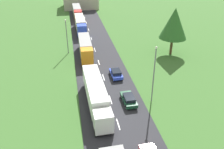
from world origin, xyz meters
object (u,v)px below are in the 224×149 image
object	(u,v)px
truck_second	(96,94)
car_third	(129,99)
tree_oak	(174,23)
car_fourth	(116,73)
truck_third	(85,47)
truck_fourth	(80,24)
lamppost_third	(67,35)
truck_fifth	(77,11)
lamppost_second	(154,72)
truck_sixth	(75,1)

from	to	relation	value
truck_second	car_third	xyz separation A→B (m)	(5.04, -0.35, -1.39)
tree_oak	car_fourth	bearing A→B (deg)	-149.09
truck_third	truck_fourth	distance (m)	17.66
truck_third	lamppost_third	size ratio (longest dim) A/B	1.53
truck_fourth	car_fourth	world-z (taller)	truck_fourth
car_third	tree_oak	bearing A→B (deg)	50.75
truck_fifth	car_third	xyz separation A→B (m)	(5.06, -53.09, -1.30)
truck_third	car_fourth	xyz separation A→B (m)	(4.71, -10.87, -1.29)
truck_third	car_fourth	world-z (taller)	truck_third
lamppost_second	truck_second	bearing A→B (deg)	177.82
car_third	lamppost_second	distance (m)	5.69
truck_second	car_fourth	world-z (taller)	truck_second
truck_sixth	truck_fourth	bearing A→B (deg)	-90.18
truck_third	car_fourth	distance (m)	11.91
truck_fourth	truck_sixth	xyz separation A→B (m)	(0.10, 33.50, -0.02)
truck_third	truck_fifth	bearing A→B (deg)	90.07
truck_second	tree_oak	size ratio (longest dim) A/B	1.36
car_fourth	car_third	bearing A→B (deg)	-87.91
truck_second	truck_sixth	size ratio (longest dim) A/B	0.98
tree_oak	truck_fifth	bearing A→B (deg)	117.96
lamppost_third	car_fourth	bearing A→B (deg)	-57.25
truck_second	car_third	world-z (taller)	truck_second
truck_third	lamppost_second	distance (m)	21.51
truck_fifth	truck_sixth	xyz separation A→B (m)	(0.22, 17.52, 0.07)
truck_third	truck_fourth	bearing A→B (deg)	89.74
truck_fourth	truck_sixth	bearing A→B (deg)	89.82
truck_fifth	lamppost_third	size ratio (longest dim) A/B	1.72
truck_third	tree_oak	size ratio (longest dim) A/B	1.14
truck_third	car_third	xyz separation A→B (m)	(5.03, -19.44, -1.33)
truck_fourth	truck_fifth	distance (m)	15.99
truck_fourth	tree_oak	xyz separation A→B (m)	(18.96, -19.95, 4.90)
truck_sixth	lamppost_third	size ratio (longest dim) A/B	1.86
truck_third	truck_sixth	distance (m)	51.16
truck_sixth	car_third	world-z (taller)	truck_sixth
truck_fifth	car_fourth	distance (m)	44.78
truck_fifth	lamppost_third	bearing A→B (deg)	-96.84
car_fourth	truck_fourth	bearing A→B (deg)	99.22
car_fourth	lamppost_second	bearing A→B (deg)	-64.81
truck_third	car_fourth	size ratio (longest dim) A/B	2.95
car_fourth	lamppost_second	world-z (taller)	lamppost_second
truck_sixth	tree_oak	bearing A→B (deg)	-70.57
truck_fifth	tree_oak	distance (m)	40.99
lamppost_second	tree_oak	xyz separation A→B (m)	(10.30, 17.14, 1.99)
truck_second	lamppost_third	xyz separation A→B (m)	(-3.78, 21.45, 2.19)
truck_third	tree_oak	distance (m)	19.81
car_fourth	tree_oak	distance (m)	17.83
truck_fifth	car_third	distance (m)	53.35
car_third	lamppost_third	bearing A→B (deg)	112.02
truck_sixth	car_fourth	distance (m)	62.21
car_third	car_fourth	xyz separation A→B (m)	(-0.31, 8.58, 0.04)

